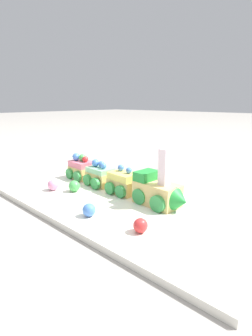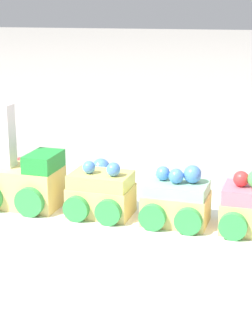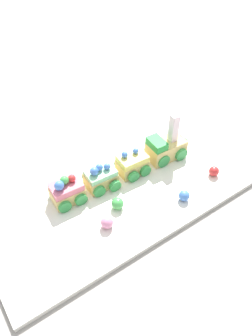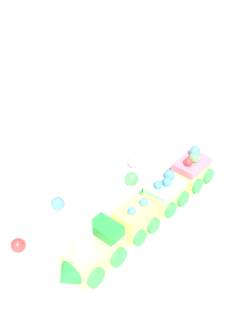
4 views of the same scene
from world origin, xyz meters
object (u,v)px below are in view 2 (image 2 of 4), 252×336
object	(u,v)px
cake_car_lemon	(101,194)
cake_car_mint	(176,202)
gumball_red	(21,166)
gumball_green	(192,189)
cake_train_locomotive	(15,181)
gumball_blue	(101,168)
gumball_pink	(231,185)

from	to	relation	value
cake_car_lemon	cake_car_mint	size ratio (longest dim) A/B	1.00
gumball_red	cake_car_mint	bearing A→B (deg)	152.44
gumball_green	cake_train_locomotive	bearing A→B (deg)	19.33
gumball_blue	gumball_green	distance (m)	0.15
cake_train_locomotive	cake_car_lemon	size ratio (longest dim) A/B	1.69
cake_car_lemon	gumball_green	xyz separation A→B (m)	(-0.09, -0.07, -0.01)
cake_train_locomotive	gumball_blue	xyz separation A→B (m)	(-0.06, -0.13, -0.02)
cake_car_mint	gumball_green	bearing A→B (deg)	-91.34
cake_car_lemon	gumball_pink	xyz separation A→B (m)	(-0.14, -0.10, -0.01)
cake_train_locomotive	gumball_green	world-z (taller)	cake_train_locomotive
gumball_pink	cake_train_locomotive	bearing A→B (deg)	22.06
gumball_blue	gumball_red	world-z (taller)	same
cake_car_lemon	gumball_blue	distance (m)	0.15
cake_car_lemon	gumball_pink	bearing A→B (deg)	-140.02
cake_car_lemon	cake_car_mint	xyz separation A→B (m)	(-0.09, 0.00, 0.00)
cake_car_lemon	cake_car_mint	distance (m)	0.09
cake_train_locomotive	cake_car_mint	xyz separation A→B (m)	(-0.19, 0.01, -0.01)
cake_car_lemon	gumball_blue	bearing A→B (deg)	-70.16
gumball_pink	gumball_red	bearing A→B (deg)	-3.34
gumball_pink	gumball_green	xyz separation A→B (m)	(0.05, 0.03, 0.00)
cake_car_mint	cake_car_lemon	bearing A→B (deg)	0.22
cake_train_locomotive	gumball_blue	world-z (taller)	cake_train_locomotive
gumball_red	gumball_green	world-z (taller)	gumball_green
gumball_blue	gumball_green	bearing A→B (deg)	154.57
cake_car_mint	gumball_pink	bearing A→B (deg)	-112.56
cake_car_mint	gumball_green	size ratio (longest dim) A/B	2.64
gumball_blue	gumball_green	xyz separation A→B (m)	(-0.13, 0.06, 0.00)
gumball_red	gumball_green	distance (m)	0.25
cake_car_lemon	cake_car_mint	world-z (taller)	cake_car_mint
cake_car_lemon	gumball_pink	distance (m)	0.17
cake_car_lemon	cake_car_mint	bearing A→B (deg)	-179.78
cake_train_locomotive	gumball_pink	xyz separation A→B (m)	(-0.24, -0.10, -0.02)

